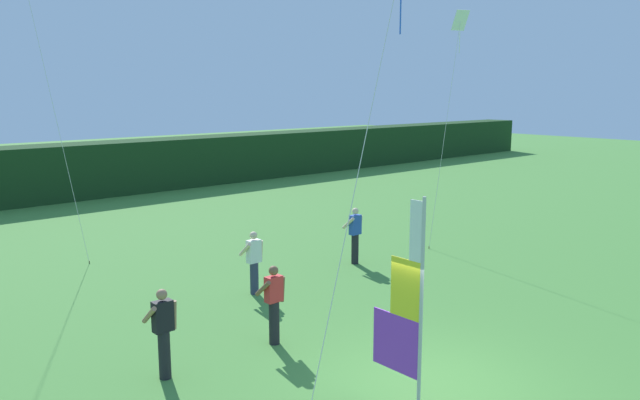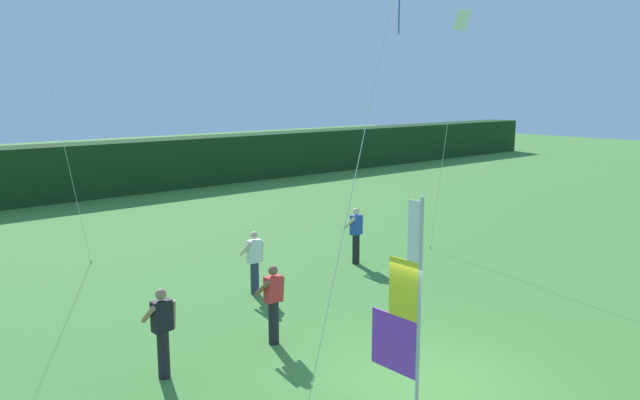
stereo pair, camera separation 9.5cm
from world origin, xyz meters
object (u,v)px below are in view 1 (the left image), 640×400
person_far_right (355,234)px  kite_white_diamond_4 (458,39)px  person_near_banner (163,331)px  person_far_left (274,302)px  person_mid_field (254,261)px  banner_flag (406,311)px

person_far_right → kite_white_diamond_4: (4.18, -0.45, 5.95)m
person_near_banner → person_far_left: bearing=-1.9°
person_mid_field → person_near_banner: bearing=-145.0°
banner_flag → person_near_banner: (-2.35, 3.72, -0.83)m
banner_flag → person_near_banner: size_ratio=2.13×
banner_flag → kite_white_diamond_4: 12.79m
banner_flag → person_mid_field: banner_flag is taller
banner_flag → person_far_left: banner_flag is taller
person_far_left → person_near_banner: bearing=178.1°
banner_flag → person_far_right: size_ratio=2.10×
person_far_left → person_far_right: person_far_right is taller
banner_flag → person_far_left: (0.11, 3.64, -0.84)m
kite_white_diamond_4 → person_far_left: bearing=-164.3°
person_near_banner → person_far_left: 2.46m
person_near_banner → banner_flag: bearing=-57.7°
banner_flag → kite_white_diamond_4: size_ratio=0.47×
banner_flag → person_far_left: size_ratio=2.16×
banner_flag → person_far_right: (5.64, 6.83, -0.82)m
person_mid_field → person_far_right: 3.97m
banner_flag → kite_white_diamond_4: kite_white_diamond_4 is taller
banner_flag → person_mid_field: size_ratio=2.19×
person_near_banner → person_mid_field: size_ratio=1.03×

